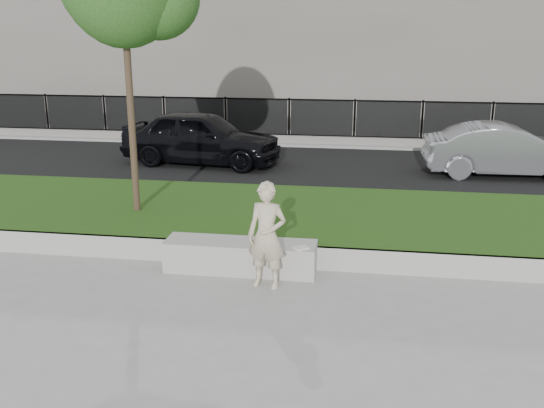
% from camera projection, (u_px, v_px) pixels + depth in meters
% --- Properties ---
extents(ground, '(90.00, 90.00, 0.00)m').
position_uv_depth(ground, '(229.00, 290.00, 9.29)').
color(ground, gray).
rests_on(ground, ground).
extents(grass_bank, '(34.00, 4.00, 0.40)m').
position_uv_depth(grass_bank, '(262.00, 219.00, 12.08)').
color(grass_bank, '#15390E').
rests_on(grass_bank, ground).
extents(grass_kerb, '(34.00, 0.08, 0.40)m').
position_uv_depth(grass_kerb, '(243.00, 254.00, 10.22)').
color(grass_kerb, '#A19F97').
rests_on(grass_kerb, ground).
extents(street, '(34.00, 7.00, 0.04)m').
position_uv_depth(street, '(294.00, 168.00, 17.35)').
color(street, black).
rests_on(street, ground).
extents(far_pavement, '(34.00, 3.00, 0.12)m').
position_uv_depth(far_pavement, '(309.00, 139.00, 21.61)').
color(far_pavement, gray).
rests_on(far_pavement, ground).
extents(iron_fence, '(32.00, 0.30, 1.50)m').
position_uv_depth(iron_fence, '(307.00, 130.00, 20.53)').
color(iron_fence, slate).
rests_on(iron_fence, far_pavement).
extents(building_facade, '(34.00, 10.00, 10.00)m').
position_uv_depth(building_facade, '(326.00, 2.00, 26.88)').
color(building_facade, '#67615A').
rests_on(building_facade, ground).
extents(stone_bench, '(2.49, 0.62, 0.51)m').
position_uv_depth(stone_bench, '(241.00, 256.00, 9.98)').
color(stone_bench, '#A19F97').
rests_on(stone_bench, ground).
extents(man, '(0.67, 0.50, 1.66)m').
position_uv_depth(man, '(267.00, 235.00, 9.22)').
color(man, beige).
rests_on(man, ground).
extents(book, '(0.29, 0.27, 0.03)m').
position_uv_depth(book, '(301.00, 248.00, 9.59)').
color(book, beige).
rests_on(book, stone_bench).
extents(car_dark, '(4.80, 2.42, 1.57)m').
position_uv_depth(car_dark, '(202.00, 137.00, 17.55)').
color(car_dark, black).
rests_on(car_dark, street).
extents(car_silver, '(4.27, 1.63, 1.39)m').
position_uv_depth(car_silver, '(505.00, 150.00, 16.15)').
color(car_silver, gray).
rests_on(car_silver, street).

